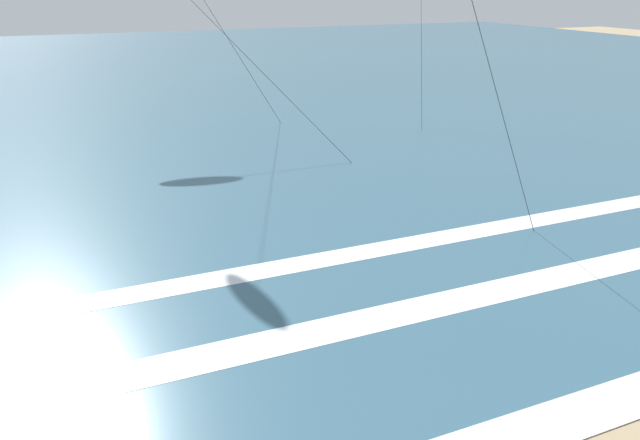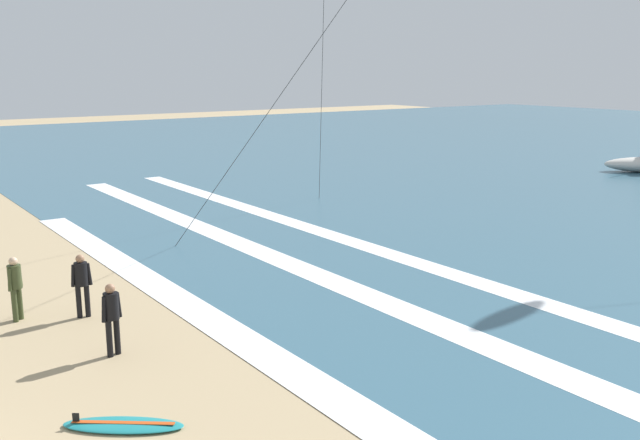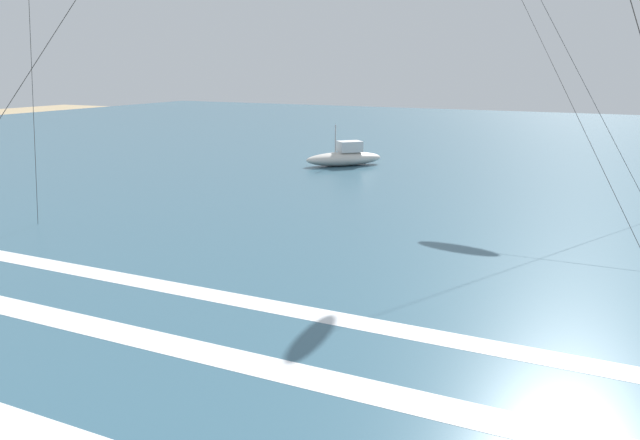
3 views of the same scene
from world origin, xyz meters
name	(u,v)px [view 1 (image 1 of 3)]	position (x,y,z in m)	size (l,w,h in m)	color
ocean_surface	(110,78)	(0.00, 52.72, 0.01)	(140.00, 90.00, 0.01)	#386075
wave_foam_mid_break	(337,328)	(1.27, 12.43, 0.01)	(54.82, 1.02, 0.01)	white
wave_foam_outer_break	(284,267)	(1.23, 15.79, 0.01)	(55.82, 0.91, 0.01)	white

